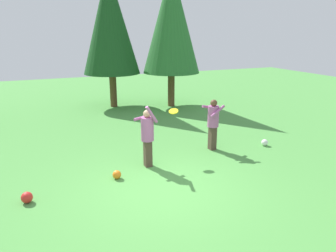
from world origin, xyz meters
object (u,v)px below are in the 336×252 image
Objects in this scene: frisbee at (174,111)px; ball_red at (27,197)px; ball_white at (265,143)px; person_catcher at (213,121)px; tree_right at (171,21)px; person_thrower at (147,133)px; tree_center at (110,22)px; ball_orange at (117,175)px.

ball_red is (-3.90, -1.09, -1.27)m from frisbee.
person_catcher is at bearing 167.45° from ball_white.
tree_right is (-0.51, 6.39, 3.88)m from ball_white.
tree_right reaches higher than person_thrower.
person_thrower is 0.27× the size of tree_right.
ball_red is (-5.29, -1.26, -0.80)m from person_catcher.
ball_white is 8.86m from tree_center.
tree_right reaches higher than frisbee.
person_thrower is 7.08× the size of ball_red.
tree_center is at bearing 90.24° from frisbee.
person_catcher is 1.94m from ball_white.
tree_right reaches higher than ball_white.
ball_orange is 8.92m from tree_center.
person_thrower is at bearing -179.19° from ball_white.
ball_red reaches higher than ball_white.
frisbee is (0.87, 0.26, 0.46)m from person_thrower.
person_catcher reaches higher than ball_red.
tree_right is at bearing -20.22° from tree_center.
person_catcher is at bearing -101.38° from tree_right.
frisbee reaches higher than ball_red.
ball_red reaches higher than ball_orange.
person_thrower is at bearing -163.12° from frisbee.
ball_orange is at bearing 10.65° from ball_red.
person_catcher is 5.50m from ball_red.
tree_center is (0.84, 7.42, 2.99)m from person_thrower.
person_thrower reaches higher than ball_red.
frisbee reaches higher than ball_white.
tree_center is (-0.03, 7.15, 2.53)m from frisbee.
tree_center reaches higher than person_thrower.
person_thrower is at bearing 24.33° from ball_orange.
ball_red is at bearing -115.13° from tree_center.
tree_center is (-3.14, 7.36, 3.81)m from ball_white.
ball_red is 10.49m from tree_right.
person_thrower is 8.22× the size of ball_white.
ball_orange is 9.07m from tree_right.
person_catcher is 7.72m from tree_center.
person_catcher reaches higher than frisbee.
ball_red is 0.04× the size of tree_center.
person_catcher is at bearing -5.92° from person_thrower.
person_catcher is 7.27× the size of ball_orange.
ball_red is 1.13× the size of ball_orange.
person_catcher is at bearing 15.19° from ball_orange.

